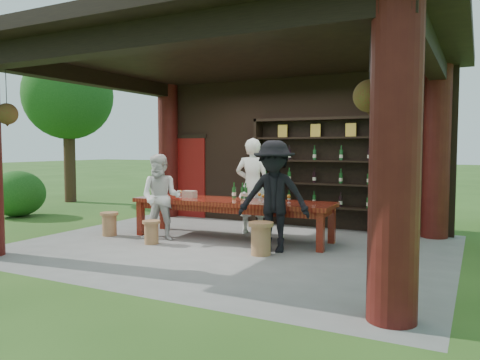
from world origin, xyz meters
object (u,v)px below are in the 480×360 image
at_px(guest_man, 274,196).
at_px(stool_near_left, 151,232).
at_px(tasting_table, 232,206).
at_px(stool_near_right, 261,238).
at_px(napkin_basket, 189,194).
at_px(stool_far_left, 109,223).
at_px(guest_woman, 161,197).
at_px(host, 253,186).
at_px(wine_shelf, 314,173).

bearing_deg(guest_man, stool_near_left, -179.64).
height_order(tasting_table, stool_near_right, tasting_table).
bearing_deg(napkin_basket, stool_far_left, -151.19).
relative_size(stool_near_left, napkin_basket, 1.64).
distance_m(stool_near_left, stool_far_left, 1.26).
xyz_separation_m(tasting_table, guest_woman, (-1.13, -0.71, 0.17)).
xyz_separation_m(stool_far_left, guest_woman, (1.19, 0.10, 0.56)).
bearing_deg(host, stool_near_left, 45.43).
relative_size(tasting_table, stool_near_right, 7.31).
height_order(stool_far_left, guest_woman, guest_woman).
distance_m(stool_near_left, stool_near_right, 2.13).
height_order(host, guest_woman, host).
distance_m(stool_near_left, guest_woman, 0.69).
relative_size(wine_shelf, guest_woman, 1.67).
xyz_separation_m(wine_shelf, stool_near_left, (-2.10, -2.92, -0.97)).
height_order(stool_near_left, guest_woman, guest_woman).
bearing_deg(tasting_table, stool_near_right, -42.63).
relative_size(wine_shelf, stool_near_left, 6.36).
relative_size(guest_man, napkin_basket, 7.17).
xyz_separation_m(stool_near_right, guest_woman, (-2.17, 0.25, 0.53)).
xyz_separation_m(wine_shelf, stool_near_right, (0.03, -2.81, -0.91)).
height_order(stool_far_left, guest_man, guest_man).
bearing_deg(stool_near_left, host, 56.41).
height_order(tasting_table, guest_man, guest_man).
height_order(stool_near_left, stool_far_left, stool_far_left).
xyz_separation_m(host, napkin_basket, (-1.02, -0.76, -0.15)).
bearing_deg(wine_shelf, guest_woman, -129.93).
distance_m(stool_near_right, napkin_basket, 2.24).
xyz_separation_m(stool_far_left, napkin_basket, (1.39, 0.76, 0.57)).
bearing_deg(guest_man, guest_woman, 171.19).
distance_m(tasting_table, stool_near_right, 1.47).
bearing_deg(host, guest_man, 116.81).
bearing_deg(host, tasting_table, 71.35).
height_order(tasting_table, stool_far_left, tasting_table).
distance_m(stool_near_left, host, 2.26).
bearing_deg(stool_near_right, host, 119.67).
distance_m(tasting_table, napkin_basket, 0.95).
distance_m(guest_woman, guest_man, 2.26).
bearing_deg(stool_far_left, host, 32.28).
bearing_deg(stool_near_right, guest_woman, 173.42).
relative_size(stool_near_left, stool_far_left, 0.91).
bearing_deg(stool_far_left, napkin_basket, 28.81).
xyz_separation_m(guest_woman, napkin_basket, (0.20, 0.66, 0.01)).
distance_m(stool_near_right, guest_man, 0.74).
distance_m(tasting_table, stool_near_left, 1.58).
relative_size(stool_far_left, guest_man, 0.25).
height_order(tasting_table, host, host).
distance_m(tasting_table, stool_far_left, 2.49).
xyz_separation_m(stool_near_left, guest_woman, (-0.04, 0.36, 0.58)).
height_order(stool_near_right, guest_man, guest_man).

